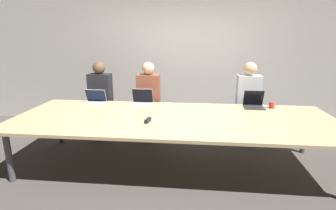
{
  "coord_description": "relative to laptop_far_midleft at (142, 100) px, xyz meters",
  "views": [
    {
      "loc": [
        0.29,
        -3.52,
        1.85
      ],
      "look_at": [
        -0.09,
        0.1,
        0.89
      ],
      "focal_mm": 28.0,
      "sensor_mm": 36.0,
      "label": 1
    }
  ],
  "objects": [
    {
      "name": "cup_far_right",
      "position": [
        2.09,
        -0.03,
        -0.03
      ],
      "size": [
        0.08,
        0.08,
        0.1
      ],
      "color": "red",
      "rests_on": "conference_table"
    },
    {
      "name": "person_far_midleft",
      "position": [
        0.04,
        0.37,
        -0.13
      ],
      "size": [
        0.4,
        0.24,
        1.41
      ],
      "color": "#2D2D38",
      "rests_on": "ground_plane"
    },
    {
      "name": "person_far_right",
      "position": [
        1.81,
        0.47,
        -0.12
      ],
      "size": [
        0.4,
        0.24,
        1.42
      ],
      "color": "#2D2D38",
      "rests_on": "ground_plane"
    },
    {
      "name": "laptop_far_midleft",
      "position": [
        0.0,
        0.0,
        0.0
      ],
      "size": [
        0.34,
        0.27,
        0.26
      ],
      "color": "silver",
      "rests_on": "conference_table"
    },
    {
      "name": "ground_plane",
      "position": [
        0.58,
        -0.66,
        -0.82
      ],
      "size": [
        24.0,
        24.0,
        0.0
      ],
      "primitive_type": "plane",
      "color": "#4C4742"
    },
    {
      "name": "laptop_far_left",
      "position": [
        -0.81,
        -0.0,
        -0.01
      ],
      "size": [
        0.34,
        0.24,
        0.24
      ],
      "color": "silver",
      "rests_on": "conference_table"
    },
    {
      "name": "stapler",
      "position": [
        0.26,
        -0.92,
        -0.05
      ],
      "size": [
        0.07,
        0.16,
        0.05
      ],
      "rotation": [
        0.0,
        0.0,
        -0.2
      ],
      "color": "black",
      "rests_on": "conference_table"
    },
    {
      "name": "conference_table",
      "position": [
        0.58,
        -0.66,
        -0.12
      ],
      "size": [
        4.5,
        1.67,
        0.74
      ],
      "color": "#D6B77F",
      "rests_on": "ground_plane"
    },
    {
      "name": "curtain_wall",
      "position": [
        0.58,
        1.43,
        0.58
      ],
      "size": [
        12.0,
        0.06,
        2.8
      ],
      "color": "beige",
      "rests_on": "ground_plane"
    },
    {
      "name": "laptop_far_right",
      "position": [
        1.82,
        0.0,
        0.0
      ],
      "size": [
        0.31,
        0.27,
        0.27
      ],
      "color": "#333338",
      "rests_on": "conference_table"
    },
    {
      "name": "person_far_left",
      "position": [
        -0.85,
        0.36,
        -0.13
      ],
      "size": [
        0.4,
        0.24,
        1.42
      ],
      "color": "#2D2D38",
      "rests_on": "ground_plane"
    }
  ]
}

